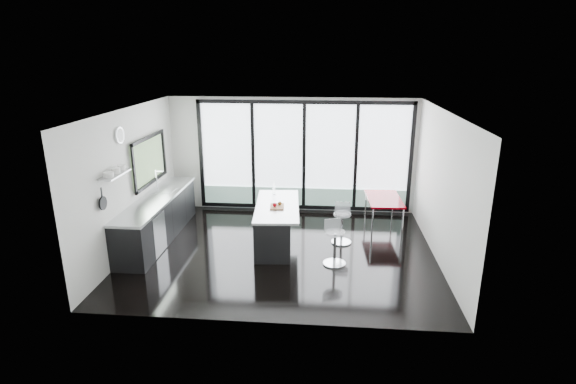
# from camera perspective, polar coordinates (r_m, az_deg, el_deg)

# --- Properties ---
(floor) EXTENTS (6.00, 5.00, 0.00)m
(floor) POSITION_cam_1_polar(r_m,az_deg,el_deg) (9.08, -0.80, -7.49)
(floor) COLOR black
(floor) RESTS_ON ground
(ceiling) EXTENTS (6.00, 5.00, 0.00)m
(ceiling) POSITION_cam_1_polar(r_m,az_deg,el_deg) (8.30, -0.89, 10.32)
(ceiling) COLOR white
(ceiling) RESTS_ON wall_back
(wall_back) EXTENTS (6.00, 0.09, 2.80)m
(wall_back) POSITION_cam_1_polar(r_m,az_deg,el_deg) (10.98, 1.90, 3.95)
(wall_back) COLOR silver
(wall_back) RESTS_ON ground
(wall_front) EXTENTS (6.00, 0.00, 2.80)m
(wall_front) POSITION_cam_1_polar(r_m,az_deg,el_deg) (6.25, -3.20, -5.46)
(wall_front) COLOR silver
(wall_front) RESTS_ON ground
(wall_left) EXTENTS (0.26, 5.00, 2.80)m
(wall_left) POSITION_cam_1_polar(r_m,az_deg,el_deg) (9.56, -18.71, 2.79)
(wall_left) COLOR silver
(wall_left) RESTS_ON ground
(wall_right) EXTENTS (0.00, 5.00, 2.80)m
(wall_right) POSITION_cam_1_polar(r_m,az_deg,el_deg) (8.81, 18.96, 0.47)
(wall_right) COLOR silver
(wall_right) RESTS_ON ground
(counter_cabinets) EXTENTS (0.69, 3.24, 1.36)m
(counter_cabinets) POSITION_cam_1_polar(r_m,az_deg,el_deg) (9.88, -16.21, -3.20)
(counter_cabinets) COLOR black
(counter_cabinets) RESTS_ON floor
(island) EXTENTS (1.03, 2.12, 1.09)m
(island) POSITION_cam_1_polar(r_m,az_deg,el_deg) (9.29, -1.77, -4.05)
(island) COLOR black
(island) RESTS_ON floor
(bar_stool_near) EXTENTS (0.54, 0.54, 0.67)m
(bar_stool_near) POSITION_cam_1_polar(r_m,az_deg,el_deg) (8.46, 5.96, -7.08)
(bar_stool_near) COLOR silver
(bar_stool_near) RESTS_ON floor
(bar_stool_far) EXTENTS (0.44, 0.44, 0.66)m
(bar_stool_far) POSITION_cam_1_polar(r_m,az_deg,el_deg) (9.39, 6.83, -4.56)
(bar_stool_far) COLOR silver
(bar_stool_far) RESTS_ON floor
(red_table) EXTENTS (0.79, 1.32, 0.69)m
(red_table) POSITION_cam_1_polar(r_m,az_deg,el_deg) (10.38, 11.98, -2.57)
(red_table) COLOR #740008
(red_table) RESTS_ON floor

